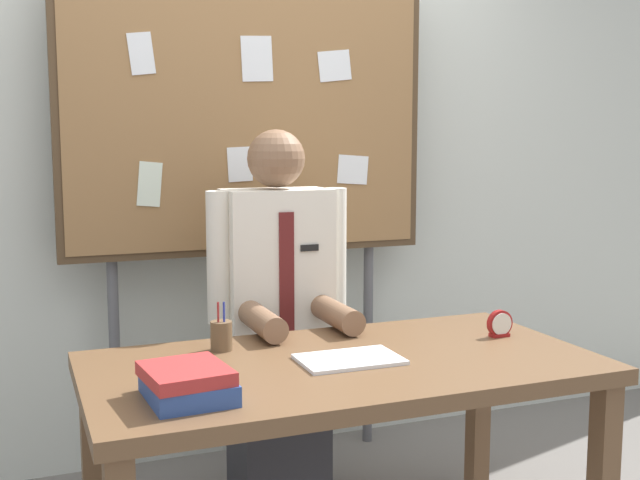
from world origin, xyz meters
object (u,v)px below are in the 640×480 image
object	(u,v)px
book_stack	(187,383)
pen_holder	(221,336)
open_notebook	(349,359)
desk_clock	(500,325)
bulletin_board	(249,119)
desk	(343,387)
person	(278,331)

from	to	relation	value
book_stack	pen_holder	world-z (taller)	pen_holder
open_notebook	desk_clock	size ratio (longest dim) A/B	3.35
bulletin_board	pen_holder	world-z (taller)	bulletin_board
desk	bulletin_board	bearing A→B (deg)	90.00
desk_clock	pen_holder	size ratio (longest dim) A/B	0.58
person	book_stack	size ratio (longest dim) A/B	5.35
desk	bulletin_board	xyz separation A→B (m)	(0.00, 0.99, 0.84)
desk	pen_holder	world-z (taller)	pen_holder
desk	open_notebook	size ratio (longest dim) A/B	5.06
bulletin_board	open_notebook	xyz separation A→B (m)	(0.01, -1.01, -0.75)
bulletin_board	open_notebook	size ratio (longest dim) A/B	6.74
person	book_stack	bearing A→B (deg)	-122.64
pen_holder	desk_clock	bearing A→B (deg)	-10.91
bulletin_board	person	bearing A→B (deg)	-90.00
person	pen_holder	bearing A→B (deg)	-129.92
book_stack	desk_clock	world-z (taller)	desk_clock
pen_holder	book_stack	bearing A→B (deg)	-115.06
person	bulletin_board	distance (m)	0.89
person	desk	bearing A→B (deg)	-90.00
desk	desk_clock	world-z (taller)	desk_clock
book_stack	bulletin_board	bearing A→B (deg)	66.14
desk	book_stack	distance (m)	0.57
open_notebook	desk_clock	distance (m)	0.61
person	book_stack	distance (m)	0.97
book_stack	person	bearing A→B (deg)	57.36
desk_clock	open_notebook	bearing A→B (deg)	-171.85
bulletin_board	open_notebook	world-z (taller)	bulletin_board
bulletin_board	book_stack	bearing A→B (deg)	-113.86
person	pen_holder	xyz separation A→B (m)	(-0.32, -0.38, 0.10)
bulletin_board	desk_clock	distance (m)	1.32
desk	person	distance (m)	0.63
desk	pen_holder	xyz separation A→B (m)	(-0.32, 0.25, 0.14)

